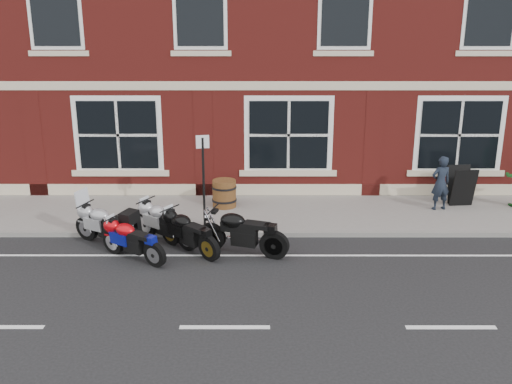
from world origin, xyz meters
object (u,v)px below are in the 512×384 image
at_px(moto_touring_silver, 107,223).
at_px(barrel_planter, 224,193).
at_px(moto_sport_silver, 166,222).
at_px(moto_sport_red, 133,239).
at_px(moto_sport_black, 189,231).
at_px(moto_naked_black, 241,230).
at_px(pedestrian_left, 441,183).
at_px(parking_sign, 203,174).
at_px(a_board_sign, 461,186).

height_order(moto_touring_silver, barrel_planter, moto_touring_silver).
xyz_separation_m(moto_touring_silver, moto_sport_silver, (1.40, 0.14, -0.01)).
height_order(moto_sport_red, moto_sport_black, moto_sport_black).
distance_m(moto_sport_red, moto_naked_black, 2.45).
height_order(pedestrian_left, parking_sign, parking_sign).
xyz_separation_m(moto_sport_silver, parking_sign, (0.85, 0.97, 0.94)).
distance_m(moto_touring_silver, barrel_planter, 3.70).
distance_m(moto_touring_silver, moto_sport_silver, 1.40).
height_order(moto_naked_black, a_board_sign, a_board_sign).
bearing_deg(moto_sport_red, a_board_sign, -33.06).
height_order(moto_touring_silver, moto_sport_silver, moto_touring_silver).
height_order(moto_sport_silver, moto_naked_black, moto_naked_black).
bearing_deg(parking_sign, barrel_planter, 60.45).
bearing_deg(moto_touring_silver, barrel_planter, -17.08).
bearing_deg(moto_touring_silver, parking_sign, -34.38).
relative_size(moto_sport_red, moto_sport_black, 1.07).
bearing_deg(pedestrian_left, moto_sport_red, 8.86).
bearing_deg(moto_sport_silver, moto_naked_black, -72.31).
height_order(moto_touring_silver, moto_sport_red, moto_touring_silver).
relative_size(moto_sport_black, moto_naked_black, 0.71).
bearing_deg(moto_sport_black, moto_touring_silver, 121.32).
xyz_separation_m(moto_touring_silver, barrel_planter, (2.68, 2.55, -0.03)).
height_order(moto_sport_silver, barrel_planter, moto_sport_silver).
bearing_deg(moto_naked_black, a_board_sign, -42.72).
height_order(a_board_sign, barrel_planter, a_board_sign).
distance_m(a_board_sign, barrel_planter, 6.75).
bearing_deg(moto_naked_black, moto_sport_black, 103.32).
bearing_deg(barrel_planter, pedestrian_left, -2.23).
xyz_separation_m(pedestrian_left, a_board_sign, (0.74, 0.41, -0.20)).
height_order(pedestrian_left, a_board_sign, pedestrian_left).
distance_m(barrel_planter, parking_sign, 1.79).
height_order(moto_touring_silver, a_board_sign, moto_touring_silver).
height_order(moto_sport_red, parking_sign, parking_sign).
relative_size(moto_touring_silver, pedestrian_left, 1.20).
relative_size(a_board_sign, barrel_planter, 1.44).
xyz_separation_m(moto_sport_silver, barrel_planter, (1.28, 2.41, -0.02)).
height_order(moto_sport_black, parking_sign, parking_sign).
xyz_separation_m(moto_touring_silver, pedestrian_left, (8.68, 2.32, 0.34)).
distance_m(pedestrian_left, barrel_planter, 6.02).
relative_size(pedestrian_left, parking_sign, 0.65).
height_order(pedestrian_left, barrel_planter, pedestrian_left).
xyz_separation_m(moto_naked_black, a_board_sign, (6.19, 3.30, 0.10)).
height_order(moto_touring_silver, moto_naked_black, moto_touring_silver).
bearing_deg(a_board_sign, pedestrian_left, -155.93).
distance_m(moto_touring_silver, parking_sign, 2.67).
distance_m(moto_sport_black, moto_naked_black, 1.22).
distance_m(moto_sport_red, pedestrian_left, 8.51).
xyz_separation_m(moto_naked_black, parking_sign, (-0.99, 1.68, 0.90)).
bearing_deg(barrel_planter, moto_naked_black, -79.97).
xyz_separation_m(moto_sport_red, moto_sport_silver, (0.59, 1.03, 0.04)).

